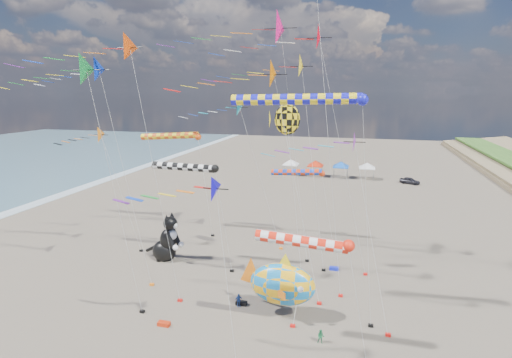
{
  "coord_description": "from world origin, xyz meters",
  "views": [
    {
      "loc": [
        7.69,
        -19.1,
        16.93
      ],
      "look_at": [
        -0.58,
        12.0,
        9.8
      ],
      "focal_mm": 28.0,
      "sensor_mm": 36.0,
      "label": 1
    }
  ],
  "objects_px": {
    "cat_inflatable": "(166,236)",
    "child_blue": "(239,300)",
    "person_adult": "(271,293)",
    "parked_car": "(410,181)",
    "fish_inflatable": "(282,284)",
    "child_green": "(321,337)"
  },
  "relations": [
    {
      "from": "cat_inflatable",
      "to": "child_blue",
      "type": "distance_m",
      "value": 12.07
    },
    {
      "from": "person_adult",
      "to": "parked_car",
      "type": "relative_size",
      "value": 0.51
    },
    {
      "from": "fish_inflatable",
      "to": "person_adult",
      "type": "relative_size",
      "value": 3.68
    },
    {
      "from": "parked_car",
      "to": "child_blue",
      "type": "bearing_deg",
      "value": -175.37
    },
    {
      "from": "fish_inflatable",
      "to": "person_adult",
      "type": "bearing_deg",
      "value": 122.94
    },
    {
      "from": "cat_inflatable",
      "to": "person_adult",
      "type": "height_order",
      "value": "cat_inflatable"
    },
    {
      "from": "cat_inflatable",
      "to": "child_blue",
      "type": "height_order",
      "value": "cat_inflatable"
    },
    {
      "from": "child_blue",
      "to": "child_green",
      "type": "bearing_deg",
      "value": -61.42
    },
    {
      "from": "person_adult",
      "to": "child_blue",
      "type": "bearing_deg",
      "value": -161.91
    },
    {
      "from": "person_adult",
      "to": "parked_car",
      "type": "distance_m",
      "value": 50.69
    },
    {
      "from": "person_adult",
      "to": "child_green",
      "type": "bearing_deg",
      "value": -50.3
    },
    {
      "from": "child_green",
      "to": "child_blue",
      "type": "distance_m",
      "value": 7.54
    },
    {
      "from": "fish_inflatable",
      "to": "child_green",
      "type": "bearing_deg",
      "value": -36.66
    },
    {
      "from": "cat_inflatable",
      "to": "parked_car",
      "type": "distance_m",
      "value": 50.83
    },
    {
      "from": "fish_inflatable",
      "to": "person_adult",
      "type": "height_order",
      "value": "fish_inflatable"
    },
    {
      "from": "cat_inflatable",
      "to": "parked_car",
      "type": "relative_size",
      "value": 1.42
    },
    {
      "from": "cat_inflatable",
      "to": "person_adult",
      "type": "relative_size",
      "value": 2.78
    },
    {
      "from": "person_adult",
      "to": "cat_inflatable",
      "type": "bearing_deg",
      "value": 148.56
    },
    {
      "from": "person_adult",
      "to": "child_blue",
      "type": "xyz_separation_m",
      "value": [
        -2.44,
        -1.12,
        -0.35
      ]
    },
    {
      "from": "person_adult",
      "to": "child_blue",
      "type": "height_order",
      "value": "person_adult"
    },
    {
      "from": "cat_inflatable",
      "to": "fish_inflatable",
      "type": "relative_size",
      "value": 0.75
    },
    {
      "from": "cat_inflatable",
      "to": "person_adult",
      "type": "distance_m",
      "value": 13.57
    }
  ]
}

